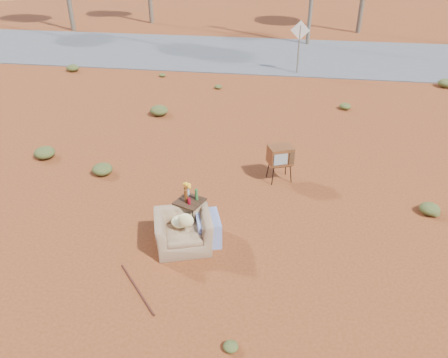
# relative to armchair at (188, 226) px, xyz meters

# --- Properties ---
(ground) EXTENTS (140.00, 140.00, 0.00)m
(ground) POSITION_rel_armchair_xyz_m (0.49, 0.07, -0.44)
(ground) COLOR brown
(ground) RESTS_ON ground
(highway) EXTENTS (140.00, 7.00, 0.04)m
(highway) POSITION_rel_armchair_xyz_m (0.49, 15.07, -0.42)
(highway) COLOR #565659
(highway) RESTS_ON ground
(armchair) EXTENTS (1.39, 1.16, 0.94)m
(armchair) POSITION_rel_armchair_xyz_m (0.00, 0.00, 0.00)
(armchair) COLOR #87684A
(armchair) RESTS_ON ground
(tv_unit) EXTENTS (0.70, 0.63, 0.91)m
(tv_unit) POSITION_rel_armchair_xyz_m (1.65, 2.84, 0.24)
(tv_unit) COLOR black
(tv_unit) RESTS_ON ground
(side_table) EXTENTS (0.66, 0.66, 1.03)m
(side_table) POSITION_rel_armchair_xyz_m (-0.08, 0.50, 0.32)
(side_table) COLOR #352113
(side_table) RESTS_ON ground
(rusty_bar) EXTENTS (0.97, 1.10, 0.04)m
(rusty_bar) POSITION_rel_armchair_xyz_m (-0.61, -1.37, -0.42)
(rusty_bar) COLOR #4C1D14
(rusty_bar) RESTS_ON ground
(road_sign) EXTENTS (0.78, 0.06, 2.19)m
(road_sign) POSITION_rel_armchair_xyz_m (1.99, 12.07, 1.06)
(road_sign) COLOR brown
(road_sign) RESTS_ON ground
(scrub_patch) EXTENTS (17.49, 8.07, 0.33)m
(scrub_patch) POSITION_rel_armchair_xyz_m (-0.33, 4.48, -0.30)
(scrub_patch) COLOR #4F5525
(scrub_patch) RESTS_ON ground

